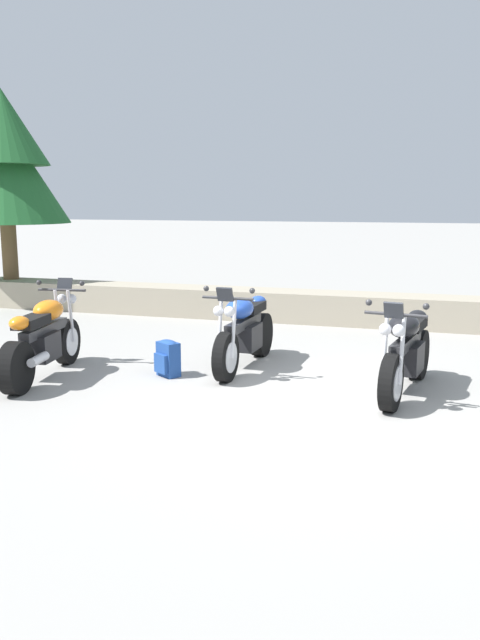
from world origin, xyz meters
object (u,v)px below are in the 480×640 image
motorcycle_blue_centre (244,332)px  motorcycle_orange_near_left (44,340)px  pine_tree_far_left (4,159)px  rider_backpack (168,357)px  motorcycle_black_far_right (405,353)px

motorcycle_blue_centre → motorcycle_orange_near_left: bearing=-152.8°
motorcycle_orange_near_left → motorcycle_blue_centre: size_ratio=1.00×
motorcycle_orange_near_left → pine_tree_far_left: 6.80m
motorcycle_orange_near_left → pine_tree_far_left: bearing=129.6°
motorcycle_blue_centre → pine_tree_far_left: (-6.29, 3.68, 2.56)m
rider_backpack → motorcycle_orange_near_left: bearing=-161.4°
motorcycle_blue_centre → rider_backpack: 1.08m
motorcycle_blue_centre → motorcycle_black_far_right: 2.19m
motorcycle_orange_near_left → motorcycle_black_far_right: same height
motorcycle_orange_near_left → rider_backpack: motorcycle_orange_near_left is taller
pine_tree_far_left → motorcycle_blue_centre: bearing=-30.4°
motorcycle_orange_near_left → rider_backpack: size_ratio=4.38×
motorcycle_orange_near_left → rider_backpack: 1.57m
motorcycle_orange_near_left → motorcycle_blue_centre: 2.55m
pine_tree_far_left → rider_backpack: bearing=-38.5°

